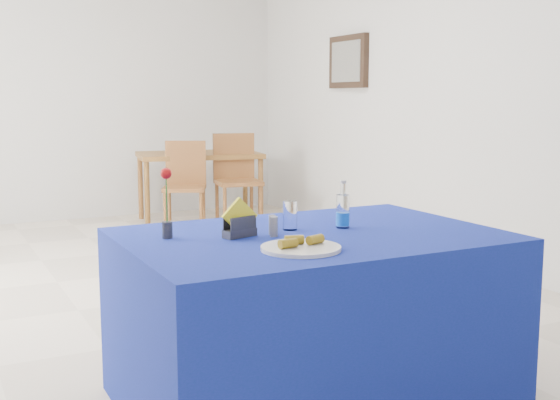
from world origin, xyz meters
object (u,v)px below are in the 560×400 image
(oak_table, at_px, (199,160))
(chair_bg_left, at_px, (185,180))
(water_bottle, at_px, (343,212))
(blue_table, at_px, (311,318))
(chair_bg_right, at_px, (236,174))
(plate, at_px, (301,248))

(oak_table, distance_m, chair_bg_left, 0.60)
(water_bottle, bearing_deg, chair_bg_left, 80.67)
(oak_table, height_order, chair_bg_left, chair_bg_left)
(blue_table, height_order, oak_table, blue_table)
(chair_bg_left, bearing_deg, oak_table, 80.39)
(chair_bg_right, bearing_deg, water_bottle, -97.00)
(chair_bg_right, bearing_deg, plate, -100.52)
(plate, height_order, chair_bg_right, chair_bg_right)
(water_bottle, distance_m, oak_table, 4.62)
(chair_bg_left, relative_size, chair_bg_right, 0.93)
(chair_bg_left, bearing_deg, blue_table, -77.09)
(blue_table, relative_size, chair_bg_right, 1.64)
(blue_table, height_order, chair_bg_left, chair_bg_left)
(oak_table, distance_m, chair_bg_right, 0.57)
(plate, xyz_separation_m, water_bottle, (0.39, 0.33, 0.06))
(plate, bearing_deg, blue_table, 53.49)
(plate, xyz_separation_m, blue_table, (0.20, 0.28, -0.39))
(plate, height_order, water_bottle, water_bottle)
(chair_bg_left, bearing_deg, plate, -78.92)
(chair_bg_right, bearing_deg, oak_table, 122.95)
(chair_bg_left, bearing_deg, water_bottle, -74.62)
(oak_table, relative_size, chair_bg_right, 1.45)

